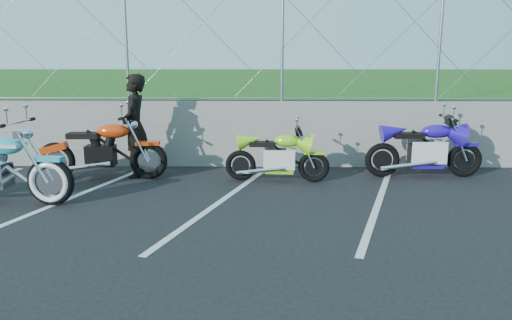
{
  "coord_description": "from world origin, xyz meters",
  "views": [
    {
      "loc": [
        0.65,
        -6.3,
        2.21
      ],
      "look_at": [
        0.53,
        1.3,
        0.58
      ],
      "focal_mm": 35.0,
      "sensor_mm": 36.0,
      "label": 1
    }
  ],
  "objects_px": {
    "sportbike_blue": "(426,151)",
    "sportbike_green": "(279,159)",
    "naked_orange": "(104,152)",
    "person_standing": "(135,126)"
  },
  "relations": [
    {
      "from": "sportbike_blue",
      "to": "sportbike_green",
      "type": "bearing_deg",
      "value": -173.16
    },
    {
      "from": "naked_orange",
      "to": "person_standing",
      "type": "distance_m",
      "value": 0.72
    },
    {
      "from": "sportbike_blue",
      "to": "person_standing",
      "type": "distance_m",
      "value": 5.28
    },
    {
      "from": "sportbike_green",
      "to": "sportbike_blue",
      "type": "bearing_deg",
      "value": 12.43
    },
    {
      "from": "sportbike_green",
      "to": "person_standing",
      "type": "distance_m",
      "value": 2.66
    },
    {
      "from": "naked_orange",
      "to": "person_standing",
      "type": "xyz_separation_m",
      "value": [
        0.52,
        0.24,
        0.44
      ]
    },
    {
      "from": "person_standing",
      "to": "sportbike_blue",
      "type": "bearing_deg",
      "value": 86.47
    },
    {
      "from": "naked_orange",
      "to": "sportbike_blue",
      "type": "xyz_separation_m",
      "value": [
        5.77,
        0.27,
        -0.02
      ]
    },
    {
      "from": "person_standing",
      "to": "naked_orange",
      "type": "bearing_deg",
      "value": -69.11
    },
    {
      "from": "sportbike_green",
      "to": "sportbike_blue",
      "type": "xyz_separation_m",
      "value": [
        2.67,
        0.36,
        0.07
      ]
    }
  ]
}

